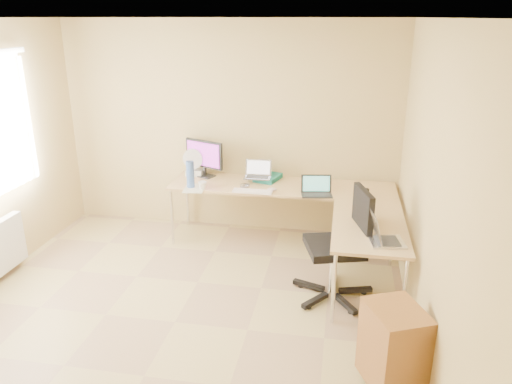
% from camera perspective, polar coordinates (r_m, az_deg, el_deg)
% --- Properties ---
extents(floor, '(4.50, 4.50, 0.00)m').
position_cam_1_polar(floor, '(4.66, -9.40, -14.67)').
color(floor, tan).
rests_on(floor, ground).
extents(ceiling, '(4.50, 4.50, 0.00)m').
position_cam_1_polar(ceiling, '(3.86, -11.65, 19.19)').
color(ceiling, white).
rests_on(ceiling, ground).
extents(wall_back, '(4.50, 0.00, 4.50)m').
position_cam_1_polar(wall_back, '(6.15, -3.18, 7.39)').
color(wall_back, tan).
rests_on(wall_back, ground).
extents(wall_right, '(0.00, 4.50, 4.50)m').
position_cam_1_polar(wall_right, '(3.89, 20.00, -1.19)').
color(wall_right, tan).
rests_on(wall_right, ground).
extents(desk_main, '(2.65, 0.70, 0.73)m').
position_cam_1_polar(desk_main, '(5.93, 2.95, -2.56)').
color(desk_main, tan).
rests_on(desk_main, ground).
extents(desk_return, '(0.70, 1.30, 0.73)m').
position_cam_1_polar(desk_return, '(4.99, 12.70, -7.54)').
color(desk_return, tan).
rests_on(desk_return, ground).
extents(monitor, '(0.57, 0.37, 0.46)m').
position_cam_1_polar(monitor, '(6.09, -6.02, 3.89)').
color(monitor, black).
rests_on(monitor, desk_main).
extents(book_stack, '(0.34, 0.40, 0.06)m').
position_cam_1_polar(book_stack, '(5.99, 1.38, 1.69)').
color(book_stack, '#15685C').
rests_on(book_stack, desk_main).
extents(laptop_center, '(0.32, 0.25, 0.20)m').
position_cam_1_polar(laptop_center, '(5.86, 0.19, 2.62)').
color(laptop_center, '#A7ABC3').
rests_on(laptop_center, desk_main).
extents(laptop_black, '(0.37, 0.30, 0.21)m').
position_cam_1_polar(laptop_black, '(5.48, 7.09, 0.68)').
color(laptop_black, black).
rests_on(laptop_black, desk_main).
extents(keyboard, '(0.45, 0.13, 0.02)m').
position_cam_1_polar(keyboard, '(5.56, -0.42, 0.07)').
color(keyboard, white).
rests_on(keyboard, desk_main).
extents(mouse, '(0.13, 0.11, 0.04)m').
position_cam_1_polar(mouse, '(5.60, 1.86, 0.31)').
color(mouse, beige).
rests_on(mouse, desk_main).
extents(mug, '(0.11, 0.11, 0.09)m').
position_cam_1_polar(mug, '(5.68, -6.24, 0.77)').
color(mug, white).
rests_on(mug, desk_main).
extents(cd_stack, '(0.12, 0.12, 0.03)m').
position_cam_1_polar(cd_stack, '(5.74, -1.31, 0.72)').
color(cd_stack, '#A0A2BF').
rests_on(cd_stack, desk_main).
extents(water_bottle, '(0.11, 0.11, 0.32)m').
position_cam_1_polar(water_bottle, '(5.72, -7.64, 2.02)').
color(water_bottle, '#3F62A8').
rests_on(water_bottle, desk_main).
extents(papers, '(0.27, 0.35, 0.01)m').
position_cam_1_polar(papers, '(5.72, -7.16, 0.41)').
color(papers, beige).
rests_on(papers, desk_main).
extents(white_box, '(0.21, 0.15, 0.08)m').
position_cam_1_polar(white_box, '(6.21, -7.12, 2.29)').
color(white_box, silver).
rests_on(white_box, desk_main).
extents(desk_fan, '(0.26, 0.26, 0.32)m').
position_cam_1_polar(desk_fan, '(6.17, -7.17, 3.36)').
color(desk_fan, silver).
rests_on(desk_fan, desk_main).
extents(black_cup, '(0.08, 0.08, 0.12)m').
position_cam_1_polar(black_cup, '(5.47, 12.61, -0.23)').
color(black_cup, black).
rests_on(black_cup, desk_main).
extents(laptop_return, '(0.39, 0.33, 0.23)m').
position_cam_1_polar(laptop_return, '(4.45, 15.07, -4.36)').
color(laptop_return, silver).
rests_on(laptop_return, desk_return).
extents(office_chair, '(0.83, 0.83, 1.11)m').
position_cam_1_polar(office_chair, '(4.79, 9.03, -6.66)').
color(office_chair, black).
rests_on(office_chair, ground).
extents(cabinet, '(0.51, 0.56, 0.62)m').
position_cam_1_polar(cabinet, '(3.85, 15.68, -16.89)').
color(cabinet, '#A88349').
rests_on(cabinet, ground).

